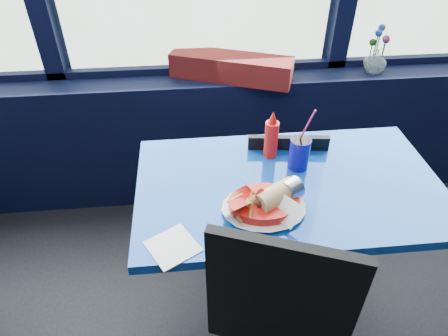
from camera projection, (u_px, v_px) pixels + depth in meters
window_sill at (203, 137)px, 2.44m from camera, size 5.00×0.26×0.80m
near_table at (285, 215)px, 1.68m from camera, size 1.20×0.70×0.75m
chair_near_back at (275, 183)px, 2.01m from camera, size 0.41×0.41×0.81m
planter_box at (231, 67)px, 2.14m from camera, size 0.67×0.39×0.13m
flower_vase at (376, 58)px, 2.20m from camera, size 0.14×0.15×0.26m
food_basket at (266, 203)px, 1.43m from camera, size 0.29×0.29×0.10m
ketchup_bottle at (271, 137)px, 1.65m from camera, size 0.06×0.06×0.22m
soda_cup at (299, 153)px, 1.61m from camera, size 0.08×0.08×0.28m
napkin at (173, 246)px, 1.32m from camera, size 0.20×0.20×0.00m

